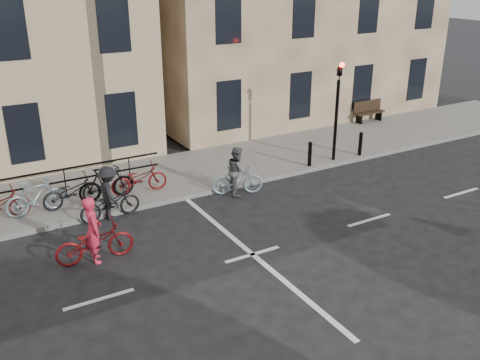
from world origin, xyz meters
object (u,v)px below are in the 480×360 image
traffic_light (338,99)px  cyclist_dark (109,199)px  cyclist_grey (237,175)px  bench (368,110)px  cyclist_pink (94,239)px

traffic_light → cyclist_dark: 8.90m
cyclist_grey → cyclist_dark: (-4.12, 0.28, -0.01)m
bench → cyclist_dark: size_ratio=0.86×
traffic_light → bench: (4.80, 3.39, -1.78)m
bench → cyclist_dark: bearing=-164.2°
cyclist_pink → cyclist_dark: cyclist_pink is taller
cyclist_dark → traffic_light: bearing=-92.0°
bench → traffic_light: bearing=-144.8°
cyclist_dark → cyclist_grey: bearing=-98.7°
traffic_light → cyclist_pink: bearing=-165.0°
bench → cyclist_pink: (-14.56, -6.00, -0.07)m
traffic_light → cyclist_pink: 10.27m
bench → cyclist_dark: cyclist_dark is taller
bench → cyclist_grey: 10.24m
traffic_light → bench: size_ratio=2.44×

